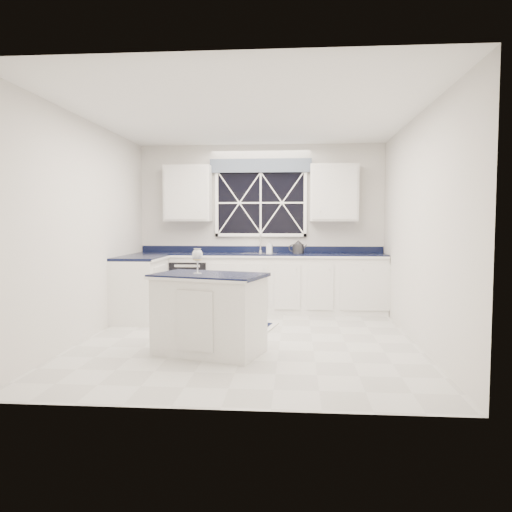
# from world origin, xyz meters

# --- Properties ---
(ground) EXTENTS (4.50, 4.50, 0.00)m
(ground) POSITION_xyz_m (0.00, 0.00, 0.00)
(ground) COLOR beige
(ground) RESTS_ON ground
(back_wall) EXTENTS (4.00, 0.10, 2.70)m
(back_wall) POSITION_xyz_m (0.00, 2.25, 1.35)
(back_wall) COLOR silver
(back_wall) RESTS_ON ground
(base_cabinets) EXTENTS (3.99, 1.60, 0.90)m
(base_cabinets) POSITION_xyz_m (-0.33, 1.78, 0.45)
(base_cabinets) COLOR white
(base_cabinets) RESTS_ON ground
(countertop) EXTENTS (3.98, 0.64, 0.04)m
(countertop) POSITION_xyz_m (0.00, 1.95, 0.92)
(countertop) COLOR black
(countertop) RESTS_ON base_cabinets
(dishwasher) EXTENTS (0.60, 0.58, 0.82)m
(dishwasher) POSITION_xyz_m (-1.10, 1.95, 0.41)
(dishwasher) COLOR black
(dishwasher) RESTS_ON ground
(window) EXTENTS (1.65, 0.09, 1.26)m
(window) POSITION_xyz_m (0.00, 2.20, 1.83)
(window) COLOR black
(window) RESTS_ON ground
(upper_cabinets) EXTENTS (3.10, 0.34, 0.90)m
(upper_cabinets) POSITION_xyz_m (0.00, 2.08, 1.90)
(upper_cabinets) COLOR white
(upper_cabinets) RESTS_ON ground
(faucet) EXTENTS (0.05, 0.20, 0.30)m
(faucet) POSITION_xyz_m (0.00, 2.14, 1.10)
(faucet) COLOR silver
(faucet) RESTS_ON countertop
(island) EXTENTS (1.33, 1.02, 0.88)m
(island) POSITION_xyz_m (-0.37, -0.61, 0.44)
(island) COLOR white
(island) RESTS_ON ground
(rug) EXTENTS (1.51, 1.10, 0.02)m
(rug) POSITION_xyz_m (-0.41, 0.76, 0.01)
(rug) COLOR beige
(rug) RESTS_ON ground
(kettle) EXTENTS (0.29, 0.21, 0.21)m
(kettle) POSITION_xyz_m (0.61, 1.99, 1.04)
(kettle) COLOR #303032
(kettle) RESTS_ON countertop
(wine_glass) EXTENTS (0.12, 0.12, 0.28)m
(wine_glass) POSITION_xyz_m (-0.50, -0.60, 1.07)
(wine_glass) COLOR silver
(wine_glass) RESTS_ON island
(soap_bottle) EXTENTS (0.10, 0.10, 0.20)m
(soap_bottle) POSITION_xyz_m (0.15, 2.13, 1.04)
(soap_bottle) COLOR silver
(soap_bottle) RESTS_ON countertop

